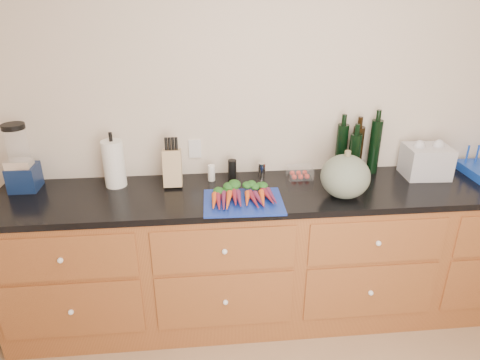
{
  "coord_description": "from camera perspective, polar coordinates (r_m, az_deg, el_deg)",
  "views": [
    {
      "loc": [
        -0.56,
        -1.06,
        2.07
      ],
      "look_at": [
        -0.34,
        1.2,
        1.06
      ],
      "focal_mm": 32.0,
      "sensor_mm": 36.0,
      "label": 1
    }
  ],
  "objects": [
    {
      "name": "knife_block",
      "position": [
        2.7,
        -8.99,
        1.61
      ],
      "size": [
        0.11,
        0.11,
        0.23
      ],
      "primitive_type": "cube",
      "color": "tan",
      "rests_on": "countertop"
    },
    {
      "name": "cabinets",
      "position": [
        2.91,
        6.61,
        -9.96
      ],
      "size": [
        3.6,
        0.64,
        0.9
      ],
      "color": "brown",
      "rests_on": "ground"
    },
    {
      "name": "canister_chrome",
      "position": [
        2.78,
        2.91,
        1.23
      ],
      "size": [
        0.05,
        0.05,
        0.11
      ],
      "primitive_type": "cylinder",
      "color": "silver",
      "rests_on": "countertop"
    },
    {
      "name": "bottles",
      "position": [
        2.93,
        15.35,
        3.86
      ],
      "size": [
        0.3,
        0.15,
        0.36
      ],
      "color": "black",
      "rests_on": "countertop"
    },
    {
      "name": "wall_back",
      "position": [
        2.85,
        6.09,
        8.18
      ],
      "size": [
        4.1,
        0.05,
        2.6
      ],
      "primitive_type": "cube",
      "color": "beige",
      "rests_on": "ground"
    },
    {
      "name": "cutting_board",
      "position": [
        2.48,
        0.44,
        -2.95
      ],
      "size": [
        0.47,
        0.36,
        0.01
      ],
      "primitive_type": "cube",
      "rotation": [
        0.0,
        0.0,
        -0.03
      ],
      "color": "navy",
      "rests_on": "countertop"
    },
    {
      "name": "squash",
      "position": [
        2.58,
        13.86,
        0.45
      ],
      "size": [
        0.29,
        0.29,
        0.26
      ],
      "primitive_type": "ellipsoid",
      "color": "#536050",
      "rests_on": "countertop"
    },
    {
      "name": "grinder_salt",
      "position": [
        2.76,
        -3.83,
        0.96
      ],
      "size": [
        0.05,
        0.05,
        0.11
      ],
      "primitive_type": "cylinder",
      "color": "white",
      "rests_on": "countertop"
    },
    {
      "name": "grocery_bag",
      "position": [
        3.06,
        23.56,
        2.29
      ],
      "size": [
        0.29,
        0.24,
        0.21
      ],
      "primitive_type": null,
      "rotation": [
        0.0,
        0.0,
        -0.05
      ],
      "color": "silver",
      "rests_on": "countertop"
    },
    {
      "name": "tomato_box",
      "position": [
        2.83,
        7.97,
        1.02
      ],
      "size": [
        0.16,
        0.13,
        0.07
      ],
      "primitive_type": "cube",
      "color": "white",
      "rests_on": "countertop"
    },
    {
      "name": "carrots",
      "position": [
        2.5,
        0.36,
        -2.01
      ],
      "size": [
        0.37,
        0.28,
        0.05
      ],
      "color": "#E9551B",
      "rests_on": "cutting_board"
    },
    {
      "name": "grinder_pepper",
      "position": [
        2.76,
        -1.04,
        1.35
      ],
      "size": [
        0.05,
        0.05,
        0.14
      ],
      "primitive_type": "cylinder",
      "color": "black",
      "rests_on": "countertop"
    },
    {
      "name": "countertop",
      "position": [
        2.68,
        7.07,
        -1.58
      ],
      "size": [
        3.64,
        0.62,
        0.04
      ],
      "primitive_type": "cube",
      "color": "black",
      "rests_on": "cabinets"
    },
    {
      "name": "paper_towel",
      "position": [
        2.76,
        -16.46,
        2.1
      ],
      "size": [
        0.13,
        0.13,
        0.29
      ],
      "primitive_type": "cylinder",
      "color": "white",
      "rests_on": "countertop"
    },
    {
      "name": "blender_appliance",
      "position": [
        2.9,
        -27.21,
        2.2
      ],
      "size": [
        0.16,
        0.16,
        0.42
      ],
      "color": "#0F1F48",
      "rests_on": "countertop"
    }
  ]
}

